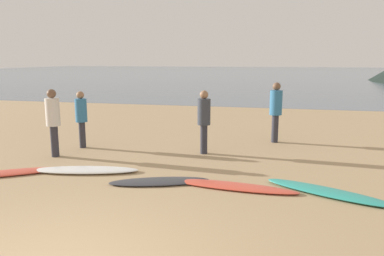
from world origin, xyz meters
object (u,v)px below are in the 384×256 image
surfboard_3 (233,186)px  person_3 (81,115)px  surfboard_4 (327,192)px  surfboard_1 (85,170)px  surfboard_2 (159,181)px  person_2 (53,117)px  surfboard_0 (7,173)px  person_1 (276,107)px  person_0 (204,117)px

surfboard_3 → person_3: size_ratio=1.59×
surfboard_4 → person_3: person_3 is taller
surfboard_1 → surfboard_4: same height
surfboard_1 → surfboard_2: 1.83m
surfboard_1 → person_2: size_ratio=1.37×
surfboard_3 → surfboard_0: bearing=-171.8°
surfboard_4 → person_1: size_ratio=1.33×
person_2 → person_3: person_2 is taller
person_3 → person_2: bearing=106.7°
person_1 → person_3: person_1 is taller
surfboard_3 → person_1: bearing=85.7°
person_2 → person_3: 1.06m
surfboard_0 → surfboard_3: bearing=-29.4°
surfboard_1 → person_2: (-1.40, 1.04, 0.95)m
surfboard_3 → person_0: (-1.06, 2.47, 0.93)m
surfboard_2 → surfboard_4: bearing=-18.0°
person_1 → person_3: (-5.18, -1.92, -0.12)m
surfboard_0 → person_2: size_ratio=1.42×
surfboard_1 → surfboard_2: size_ratio=1.17×
surfboard_4 → person_1: (-1.01, 4.24, 0.99)m
surfboard_2 → surfboard_0: bearing=164.2°
surfboard_0 → surfboard_4: (6.50, 0.31, 0.01)m
surfboard_3 → surfboard_4: 1.72m
surfboard_2 → surfboard_4: surfboard_4 is taller
surfboard_1 → person_0: bearing=32.4°
surfboard_1 → surfboard_4: 4.98m
person_1 → surfboard_4: bearing=173.2°
person_3 → surfboard_2: bearing=168.1°
surfboard_0 → person_0: person_0 is taller
surfboard_3 → person_0: person_0 is taller
surfboard_1 → person_2: bearing=130.8°
person_0 → person_2: (-3.59, -1.15, 0.03)m
surfboard_2 → person_3: bearing=122.0°
surfboard_0 → surfboard_1: surfboard_1 is taller
person_1 → surfboard_1: bearing=115.0°
surfboard_0 → surfboard_3: (4.78, 0.26, -0.00)m
surfboard_3 → person_3: (-4.48, 2.36, 0.89)m
surfboard_2 → person_2: size_ratio=1.17×
person_1 → person_2: size_ratio=1.04×
surfboard_3 → person_2: person_2 is taller
surfboard_1 → person_1: person_1 is taller
surfboard_1 → surfboard_3: surfboard_1 is taller
surfboard_3 → person_1: 4.45m
person_0 → surfboard_4: bearing=-118.9°
surfboard_1 → person_1: (3.96, 4.00, 0.99)m
surfboard_3 → surfboard_2: bearing=-173.2°
surfboard_1 → person_3: size_ratio=1.49×
surfboard_1 → surfboard_4: size_ratio=0.99×
surfboard_4 → person_2: 6.57m
person_0 → person_2: person_2 is taller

